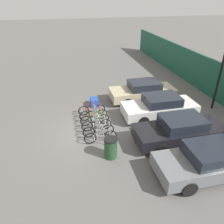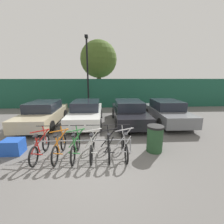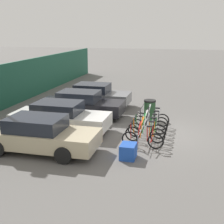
{
  "view_description": "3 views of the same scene",
  "coord_description": "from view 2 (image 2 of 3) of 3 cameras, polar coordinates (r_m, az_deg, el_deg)",
  "views": [
    {
      "loc": [
        10.12,
        -0.97,
        6.83
      ],
      "look_at": [
        -0.36,
        1.47,
        0.91
      ],
      "focal_mm": 35.0,
      "sensor_mm": 36.0,
      "label": 1
    },
    {
      "loc": [
        0.36,
        -4.47,
        2.82
      ],
      "look_at": [
        0.73,
        2.6,
        1.16
      ],
      "focal_mm": 24.0,
      "sensor_mm": 36.0,
      "label": 2
    },
    {
      "loc": [
        -13.65,
        -1.14,
        4.68
      ],
      "look_at": [
        -0.22,
        2.22,
        0.94
      ],
      "focal_mm": 50.0,
      "sensor_mm": 36.0,
      "label": 3
    }
  ],
  "objects": [
    {
      "name": "car_beige",
      "position": [
        9.8,
        -24.56,
        -0.56
      ],
      "size": [
        1.91,
        4.57,
        1.4
      ],
      "color": "#C1B28E",
      "rests_on": "ground"
    },
    {
      "name": "car_white",
      "position": [
        9.35,
        -9.78,
        -0.14
      ],
      "size": [
        1.91,
        4.52,
        1.4
      ],
      "color": "silver",
      "rests_on": "ground"
    },
    {
      "name": "bicycle_orange",
      "position": [
        5.8,
        -19.4,
        -12.55
      ],
      "size": [
        0.68,
        1.71,
        1.05
      ],
      "rotation": [
        0.0,
        0.0,
        0.06
      ],
      "color": "black",
      "rests_on": "ground"
    },
    {
      "name": "bicycle_red",
      "position": [
        6.02,
        -25.65,
        -12.16
      ],
      "size": [
        0.68,
        1.71,
        1.05
      ],
      "rotation": [
        0.0,
        0.0,
        -0.07
      ],
      "color": "black",
      "rests_on": "ground"
    },
    {
      "name": "car_black",
      "position": [
        9.34,
        6.44,
        -0.06
      ],
      "size": [
        1.91,
        4.57,
        1.4
      ],
      "color": "black",
      "rests_on": "ground"
    },
    {
      "name": "bicycle_white",
      "position": [
        5.58,
        -7.48,
        -12.89
      ],
      "size": [
        0.68,
        1.71,
        1.05
      ],
      "rotation": [
        0.0,
        0.0,
        0.07
      ],
      "color": "black",
      "rests_on": "ground"
    },
    {
      "name": "cargo_crate",
      "position": [
        6.86,
        -33.49,
        -10.92
      ],
      "size": [
        0.7,
        0.56,
        0.55
      ],
      "primitive_type": "cube",
      "color": "blue",
      "rests_on": "ground"
    },
    {
      "name": "hoarding_wall",
      "position": [
        14.06,
        -4.46,
        7.07
      ],
      "size": [
        36.0,
        0.16,
        2.65
      ],
      "primitive_type": "cube",
      "color": "#19513D",
      "rests_on": "ground"
    },
    {
      "name": "bike_rack",
      "position": [
        5.71,
        -10.86,
        -11.23
      ],
      "size": [
        3.54,
        0.04,
        0.57
      ],
      "color": "gray",
      "rests_on": "ground"
    },
    {
      "name": "ground_plane",
      "position": [
        5.3,
        -6.77,
        -19.07
      ],
      "size": [
        120.0,
        120.0,
        0.0
      ],
      "primitive_type": "plane",
      "color": "#605E5B"
    },
    {
      "name": "bicycle_black",
      "position": [
        5.57,
        -1.27,
        -12.85
      ],
      "size": [
        0.68,
        1.71,
        1.05
      ],
      "rotation": [
        0.0,
        0.0,
        -0.01
      ],
      "color": "black",
      "rests_on": "ground"
    },
    {
      "name": "car_grey",
      "position": [
        10.0,
        20.1,
        0.09
      ],
      "size": [
        1.91,
        4.35,
        1.4
      ],
      "color": "slate",
      "rests_on": "ground"
    },
    {
      "name": "trash_bin",
      "position": [
        6.06,
        16.0,
        -9.69
      ],
      "size": [
        0.63,
        0.63,
        1.03
      ],
      "color": "#234728",
      "rests_on": "ground"
    },
    {
      "name": "lamp_post",
      "position": [
        13.05,
        -9.3,
        15.47
      ],
      "size": [
        0.24,
        0.44,
        6.04
      ],
      "color": "black",
      "rests_on": "ground"
    },
    {
      "name": "bicycle_green",
      "position": [
        5.66,
        -13.64,
        -12.78
      ],
      "size": [
        0.68,
        1.71,
        1.05
      ],
      "rotation": [
        0.0,
        0.0,
        -0.07
      ],
      "color": "black",
      "rests_on": "ground"
    },
    {
      "name": "tree_behind_hoarding",
      "position": [
        15.87,
        -5.12,
        19.26
      ],
      "size": [
        3.63,
        3.63,
        6.36
      ],
      "color": "brown",
      "rests_on": "ground"
    },
    {
      "name": "bicycle_silver",
      "position": [
        5.61,
        4.72,
        -12.68
      ],
      "size": [
        0.68,
        1.71,
        1.05
      ],
      "rotation": [
        0.0,
        0.0,
        -0.03
      ],
      "color": "black",
      "rests_on": "ground"
    }
  ]
}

